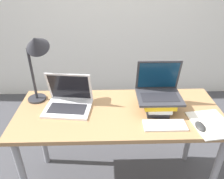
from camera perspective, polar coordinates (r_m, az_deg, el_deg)
name	(u,v)px	position (r m, az deg, el deg)	size (l,w,h in m)	color
desk	(119,121)	(1.65, 1.81, -8.35)	(1.49, 0.62, 0.77)	#9E754C
laptop_left	(69,101)	(1.64, -11.30, -2.99)	(0.36, 0.29, 0.26)	silver
book_stack	(157,102)	(1.62, 11.67, -3.32)	(0.22, 0.27, 0.10)	black
laptop_on_books	(159,90)	(1.59, 12.13, -0.05)	(0.31, 0.24, 0.25)	#333338
wireless_keyboard	(165,125)	(1.49, 13.61, -9.07)	(0.28, 0.12, 0.01)	silver
mouse	(200,126)	(1.54, 22.04, -8.91)	(0.06, 0.10, 0.03)	#2D2D2D
notepad	(211,124)	(1.60, 24.46, -8.20)	(0.27, 0.32, 0.01)	white
desk_lamp	(36,51)	(1.60, -19.27, 9.51)	(0.23, 0.20, 0.56)	#28282D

